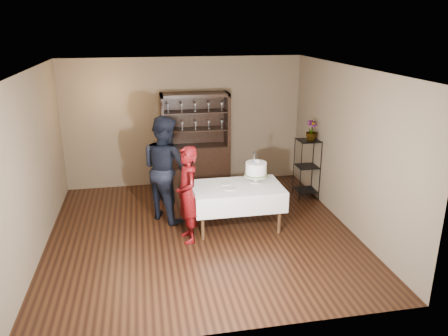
{
  "coord_description": "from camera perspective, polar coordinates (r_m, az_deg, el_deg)",
  "views": [
    {
      "loc": [
        -0.87,
        -6.55,
        3.37
      ],
      "look_at": [
        0.4,
        0.1,
        1.1
      ],
      "focal_mm": 35.0,
      "sensor_mm": 36.0,
      "label": 1
    }
  ],
  "objects": [
    {
      "name": "floor",
      "position": [
        7.41,
        -2.9,
        -8.49
      ],
      "size": [
        5.0,
        5.0,
        0.0
      ],
      "primitive_type": "plane",
      "color": "black",
      "rests_on": "ground"
    },
    {
      "name": "ceiling",
      "position": [
        6.64,
        -3.29,
        12.75
      ],
      "size": [
        5.0,
        5.0,
        0.0
      ],
      "primitive_type": "plane",
      "rotation": [
        3.14,
        0.0,
        0.0
      ],
      "color": "silver",
      "rests_on": "back_wall"
    },
    {
      "name": "back_wall",
      "position": [
        9.31,
        -5.2,
        5.97
      ],
      "size": [
        5.0,
        0.02,
        2.7
      ],
      "primitive_type": "cube",
      "color": "brown",
      "rests_on": "floor"
    },
    {
      "name": "wall_left",
      "position": [
        7.04,
        -23.67,
        0.29
      ],
      "size": [
        0.02,
        5.0,
        2.7
      ],
      "primitive_type": "cube",
      "color": "brown",
      "rests_on": "floor"
    },
    {
      "name": "wall_right",
      "position": [
        7.63,
        15.86,
        2.51
      ],
      "size": [
        0.02,
        5.0,
        2.7
      ],
      "primitive_type": "cube",
      "color": "brown",
      "rests_on": "floor"
    },
    {
      "name": "china_hutch",
      "position": [
        9.27,
        -3.69,
        1.56
      ],
      "size": [
        1.4,
        0.48,
        2.0
      ],
      "color": "black",
      "rests_on": "floor"
    },
    {
      "name": "plant_etagere",
      "position": [
        8.79,
        10.77,
        0.22
      ],
      "size": [
        0.42,
        0.42,
        1.2
      ],
      "color": "black",
      "rests_on": "floor"
    },
    {
      "name": "cake_table",
      "position": [
        7.38,
        1.72,
        -3.68
      ],
      "size": [
        1.51,
        0.93,
        0.75
      ],
      "rotation": [
        0.0,
        0.0,
        0.0
      ],
      "color": "white",
      "rests_on": "floor"
    },
    {
      "name": "woman",
      "position": [
        6.9,
        -4.77,
        -3.49
      ],
      "size": [
        0.46,
        0.62,
        1.57
      ],
      "primitive_type": "imported",
      "rotation": [
        0.0,
        0.0,
        -1.42
      ],
      "color": "#370505",
      "rests_on": "floor"
    },
    {
      "name": "man",
      "position": [
        7.7,
        -7.68,
        -0.03
      ],
      "size": [
        1.12,
        1.15,
        1.87
      ],
      "primitive_type": "imported",
      "rotation": [
        0.0,
        0.0,
        2.23
      ],
      "color": "black",
      "rests_on": "floor"
    },
    {
      "name": "cake",
      "position": [
        7.45,
        4.2,
        -0.22
      ],
      "size": [
        0.4,
        0.4,
        0.55
      ],
      "rotation": [
        0.0,
        0.0,
        0.1
      ],
      "color": "silver",
      "rests_on": "cake_table"
    },
    {
      "name": "plate_near",
      "position": [
        7.19,
        0.78,
        -2.69
      ],
      "size": [
        0.21,
        0.21,
        0.01
      ],
      "primitive_type": "cylinder",
      "rotation": [
        0.0,
        0.0,
        -0.01
      ],
      "color": "silver",
      "rests_on": "cake_table"
    },
    {
      "name": "plate_far",
      "position": [
        7.41,
        0.24,
        -2.06
      ],
      "size": [
        0.23,
        0.23,
        0.01
      ],
      "primitive_type": "cylinder",
      "rotation": [
        0.0,
        0.0,
        -0.41
      ],
      "color": "silver",
      "rests_on": "cake_table"
    },
    {
      "name": "potted_plant",
      "position": [
        8.56,
        11.36,
        4.81
      ],
      "size": [
        0.26,
        0.26,
        0.4
      ],
      "primitive_type": "imported",
      "rotation": [
        0.0,
        0.0,
        0.19
      ],
      "color": "#4F6E34",
      "rests_on": "plant_etagere"
    }
  ]
}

